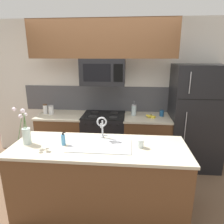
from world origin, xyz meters
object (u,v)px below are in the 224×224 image
at_px(microwave, 103,72).
at_px(coffee_tin, 162,113).
at_px(french_press, 134,110).
at_px(dish_soap_bottle, 63,140).
at_px(flower_vase, 26,133).
at_px(storage_jar_medium, 51,110).
at_px(banana_bunch, 151,116).
at_px(refrigerator, 195,117).
at_px(drinking_glass, 140,143).
at_px(storage_jar_tall, 45,109).
at_px(stove_range, 104,138).
at_px(sink_faucet, 102,125).

height_order(microwave, coffee_tin, microwave).
height_order(french_press, coffee_tin, french_press).
xyz_separation_m(dish_soap_bottle, flower_vase, (-0.46, -0.01, 0.07)).
bearing_deg(storage_jar_medium, banana_bunch, -1.44).
xyz_separation_m(microwave, flower_vase, (-0.79, -1.25, -0.64)).
bearing_deg(refrigerator, drinking_glass, -128.63).
xyz_separation_m(refrigerator, banana_bunch, (-0.77, -0.08, 0.02)).
relative_size(refrigerator, flower_vase, 3.84).
bearing_deg(dish_soap_bottle, coffee_tin, 43.80).
distance_m(storage_jar_medium, drinking_glass, 2.00).
distance_m(refrigerator, storage_jar_tall, 2.71).
relative_size(stove_range, microwave, 1.25).
xyz_separation_m(storage_jar_tall, flower_vase, (0.30, -1.29, 0.05)).
height_order(sink_faucet, flower_vase, flower_vase).
height_order(stove_range, microwave, microwave).
bearing_deg(stove_range, flower_vase, -121.79).
xyz_separation_m(storage_jar_tall, french_press, (1.63, 0.05, 0.01)).
bearing_deg(refrigerator, coffee_tin, 177.00).
distance_m(sink_faucet, dish_soap_bottle, 0.51).
bearing_deg(coffee_tin, sink_faucet, -130.14).
bearing_deg(coffee_tin, microwave, -176.09).
relative_size(coffee_tin, sink_faucet, 0.36).
bearing_deg(storage_jar_medium, french_press, 2.88).
relative_size(storage_jar_medium, flower_vase, 0.35).
bearing_deg(sink_faucet, french_press, 68.95).
bearing_deg(sink_faucet, storage_jar_medium, 136.56).
distance_m(banana_bunch, coffee_tin, 0.23).
bearing_deg(storage_jar_medium, storage_jar_tall, 166.28).
xyz_separation_m(stove_range, french_press, (0.54, 0.06, 0.55)).
bearing_deg(drinking_glass, banana_bunch, 78.48).
xyz_separation_m(microwave, sink_faucet, (0.12, -1.03, -0.58)).
bearing_deg(french_press, dish_soap_bottle, -123.35).
distance_m(refrigerator, flower_vase, 2.73).
relative_size(stove_range, sink_faucet, 3.04).
bearing_deg(storage_jar_tall, dish_soap_bottle, -59.14).
bearing_deg(drinking_glass, storage_jar_tall, 143.32).
relative_size(banana_bunch, coffee_tin, 1.73).
height_order(french_press, sink_faucet, sink_faucet).
relative_size(storage_jar_tall, storage_jar_medium, 1.09).
bearing_deg(french_press, banana_bunch, -21.99).
xyz_separation_m(stove_range, drinking_glass, (0.60, -1.25, 0.50)).
distance_m(banana_bunch, sink_faucet, 1.24).
xyz_separation_m(coffee_tin, flower_vase, (-1.83, -1.32, 0.08)).
relative_size(coffee_tin, flower_vase, 0.23).
relative_size(storage_jar_tall, banana_bunch, 0.96).
bearing_deg(banana_bunch, dish_soap_bottle, -134.28).
relative_size(refrigerator, dish_soap_bottle, 11.03).
relative_size(microwave, flower_vase, 1.57).
height_order(refrigerator, sink_faucet, refrigerator).
distance_m(dish_soap_bottle, drinking_glass, 0.93).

